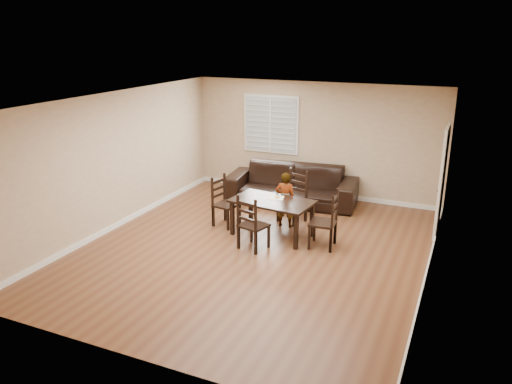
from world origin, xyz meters
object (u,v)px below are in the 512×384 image
Objects in this scene: chair_near at (296,198)px; donut at (277,197)px; child at (285,200)px; sofa at (292,185)px; chair_left at (222,202)px; dining_table at (272,205)px; chair_far at (249,226)px; chair_right at (330,222)px.

chair_near is 11.25× the size of donut.
sofa is at bearing -80.60° from child.
chair_left is at bearing -128.84° from chair_near.
child reaches higher than dining_table.
chair_left is 10.68× the size of donut.
chair_left is (-1.31, -0.84, -0.02)m from chair_near.
donut is 0.03× the size of sofa.
chair_near is 0.44m from child.
chair_near is 1.05× the size of chair_left.
chair_far is at bearing -121.76° from chair_left.
chair_right is at bearing -136.19° from chair_far.
dining_table is at bearing -99.76° from chair_right.
chair_right is 11.25× the size of donut.
child is (0.17, 1.37, 0.10)m from chair_far.
chair_left is 0.90× the size of child.
dining_table is at bearing 77.94° from child.
chair_far reaches higher than donut.
child is 0.42m from donut.
dining_table is 2.04m from sofa.
child is at bearing 86.40° from donut.
sofa is (-0.21, 2.82, -0.04)m from chair_far.
chair_far is (-0.25, -1.80, -0.02)m from chair_near.
chair_left is at bearing -178.67° from donut.
child is at bearing -82.19° from chair_far.
chair_left is (-1.17, 0.14, -0.16)m from dining_table.
sofa is at bearing 101.25° from donut.
chair_far is 0.35× the size of sofa.
child is (1.23, 0.41, 0.10)m from chair_left.
chair_right is 2.59m from sofa.
chair_right is (2.35, -0.25, 0.02)m from chair_left.
child reaches higher than sofa.
chair_far is 2.83m from sofa.
chair_far is at bearing -79.47° from chair_near.
dining_table is at bearing -86.60° from sofa.
chair_far is 1.00× the size of chair_left.
chair_near is 0.95× the size of child.
dining_table is at bearing -86.52° from chair_left.
chair_left is at bearing -120.21° from sofa.
sofa is at bearing -149.05° from chair_right.
child is 0.39× the size of sofa.
sofa is (-0.46, 1.02, -0.06)m from chair_near.
sofa is at bearing -14.01° from chair_left.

